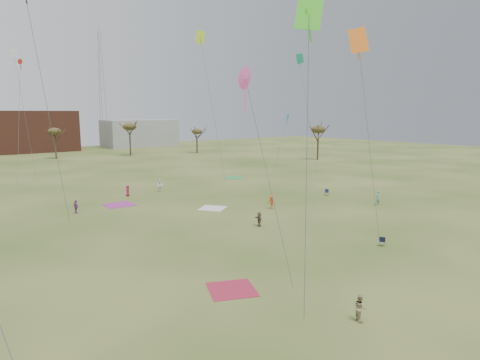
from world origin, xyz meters
TOP-DOWN VIEW (x-y plane):
  - ground at (0.00, 0.00)m, footprint 260.00×260.00m
  - spectator_fore_b at (-4.19, -4.04)m, footprint 0.82×0.90m
  - spectator_fore_c at (4.34, 14.35)m, footprint 0.72×1.42m
  - flyer_mid_b at (10.65, 19.36)m, footprint 0.94×1.24m
  - flyer_mid_c at (22.59, 12.71)m, footprint 0.72×0.54m
  - spectator_mid_d at (-8.53, 31.60)m, footprint 0.54×0.97m
  - spectator_mid_e at (5.47, 37.79)m, footprint 1.12×1.08m
  - flyer_far_b at (0.29, 37.47)m, footprint 0.76×0.89m
  - blanket_red at (-7.29, 3.64)m, footprint 3.92×3.92m
  - blanket_cream at (5.23, 23.99)m, footprint 4.10×4.10m
  - blanket_plum at (-2.90, 32.83)m, footprint 3.60×3.60m
  - blanket_olive at (22.09, 41.48)m, footprint 4.61×4.61m
  - camp_chair_center at (8.53, 2.84)m, footprint 0.72×0.70m
  - camp_chair_right at (22.40, 20.71)m, footprint 0.74×0.74m
  - kites_aloft at (-6.15, 27.63)m, footprint 64.15×66.81m
  - tree_line at (-2.85, 79.12)m, footprint 117.44×49.32m
  - building_brick at (5.00, 120.00)m, footprint 26.00×16.00m
  - building_grey at (40.00, 118.00)m, footprint 24.00×12.00m
  - radio_tower at (30.00, 125.00)m, footprint 1.51×1.72m

SIDE VIEW (x-z plane):
  - ground at x=0.00m, z-range 0.00..0.00m
  - blanket_red at x=-7.29m, z-range -0.01..0.02m
  - blanket_cream at x=5.23m, z-range -0.01..0.02m
  - blanket_plum at x=-2.90m, z-range -0.01..0.02m
  - blanket_olive at x=22.09m, z-range -0.01..0.02m
  - camp_chair_center at x=8.53m, z-range -0.18..0.69m
  - camp_chair_right at x=22.40m, z-range -0.18..0.69m
  - spectator_fore_c at x=4.34m, z-range 0.00..1.46m
  - spectator_fore_b at x=-4.19m, z-range 0.00..1.50m
  - flyer_far_b at x=0.29m, z-range 0.00..1.54m
  - spectator_mid_d at x=-8.53m, z-range 0.00..1.57m
  - flyer_mid_b at x=10.65m, z-range 0.00..1.70m
  - flyer_mid_c at x=22.59m, z-range 0.00..1.80m
  - spectator_mid_e at x=5.47m, z-range 0.00..1.82m
  - building_grey at x=40.00m, z-range 0.00..9.00m
  - building_brick at x=5.00m, z-range 0.00..12.00m
  - tree_line at x=-2.85m, z-range 2.63..11.54m
  - kites_aloft at x=-6.15m, z-range 7.37..30.46m
  - radio_tower at x=30.00m, z-range -1.29..39.71m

